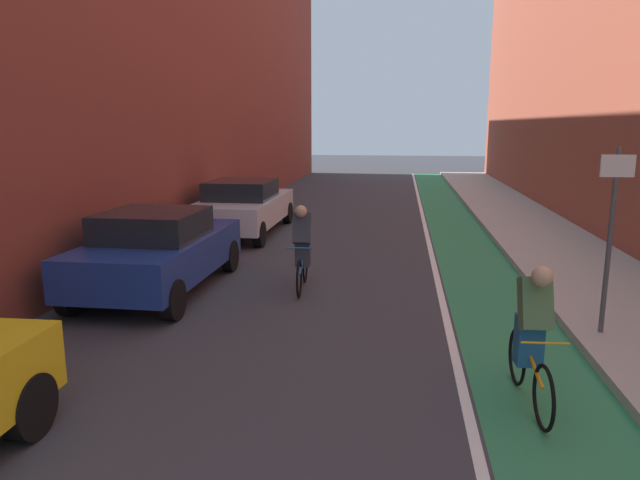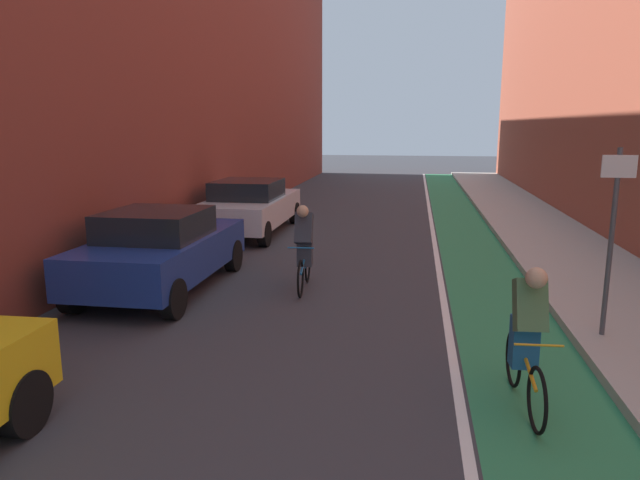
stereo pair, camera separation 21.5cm
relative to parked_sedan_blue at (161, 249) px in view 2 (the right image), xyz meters
The scene contains 11 objects.
ground_plane 5.62m from the parked_sedan_blue, 58.49° to the left, with size 90.11×90.11×0.00m, color #38383D.
bike_lane_paint 9.11m from the parked_sedan_blue, 48.02° to the left, with size 1.60×40.96×0.00m, color #2D8451.
lane_divider_stripe 8.54m from the parked_sedan_blue, 52.54° to the left, with size 0.12×40.96×0.00m, color white.
sidewalk_right 10.66m from the parked_sedan_blue, 39.37° to the left, with size 2.71×40.96×0.14m, color #A8A59E.
building_facade_left 8.84m from the parked_sedan_blue, 112.94° to the left, with size 4.15×40.96×11.53m.
building_facade_right 14.82m from the parked_sedan_blue, 39.06° to the left, with size 2.40×36.96×11.94m, color #9E4C38.
parked_sedan_blue is the anchor object (origin of this frame).
parked_sedan_white 5.87m from the parked_sedan_blue, 90.00° to the left, with size 2.02×4.74×1.53m.
cyclist_mid 6.88m from the parked_sedan_blue, 31.84° to the right, with size 0.48×1.73×1.62m.
cyclist_trailing 2.65m from the parked_sedan_blue, 10.71° to the left, with size 0.48×1.73×1.62m.
street_sign_post 7.49m from the parked_sedan_blue, 11.99° to the right, with size 0.44×0.07×2.61m.
Camera 2 is at (1.68, 1.98, 3.03)m, focal length 32.19 mm.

